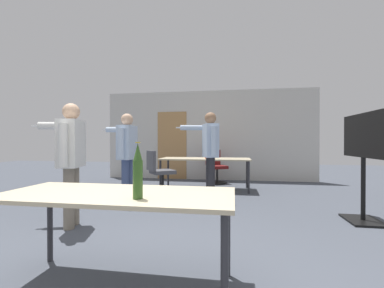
# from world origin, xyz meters

# --- Properties ---
(back_wall) EXTENTS (6.28, 0.12, 2.66)m
(back_wall) POSITION_xyz_m (-0.03, 6.20, 1.32)
(back_wall) COLOR beige
(back_wall) RESTS_ON ground_plane
(conference_table_near) EXTENTS (1.79, 0.76, 0.74)m
(conference_table_near) POSITION_xyz_m (-0.11, 0.36, 0.67)
(conference_table_near) COLOR #C6B793
(conference_table_near) RESTS_ON ground_plane
(conference_table_far) EXTENTS (2.12, 0.83, 0.74)m
(conference_table_far) POSITION_xyz_m (0.10, 4.57, 0.68)
(conference_table_far) COLOR #C6B793
(conference_table_far) RESTS_ON ground_plane
(tv_screen) EXTENTS (0.44, 1.21, 1.54)m
(tv_screen) POSITION_xyz_m (2.59, 2.47, 0.97)
(tv_screen) COLOR black
(tv_screen) RESTS_ON ground_plane
(person_left_plaid) EXTENTS (0.76, 0.64, 1.66)m
(person_left_plaid) POSITION_xyz_m (-1.22, 3.04, 1.00)
(person_left_plaid) COLOR #3D4C75
(person_left_plaid) RESTS_ON ground_plane
(person_right_polo) EXTENTS (0.90, 0.62, 1.72)m
(person_right_polo) POSITION_xyz_m (0.30, 3.54, 1.04)
(person_right_polo) COLOR #28282D
(person_right_polo) RESTS_ON ground_plane
(person_center_tall) EXTENTS (0.86, 0.63, 1.65)m
(person_center_tall) POSITION_xyz_m (-1.38, 1.61, 0.99)
(person_center_tall) COLOR slate
(person_center_tall) RESTS_ON ground_plane
(office_chair_far_right) EXTENTS (0.69, 0.67, 0.95)m
(office_chair_far_right) POSITION_xyz_m (-0.81, 3.82, 0.45)
(office_chair_far_right) COLOR black
(office_chair_far_right) RESTS_ON ground_plane
(office_chair_side_rolled) EXTENTS (0.65, 0.67, 0.90)m
(office_chair_side_rolled) POSITION_xyz_m (0.28, 5.59, 0.42)
(office_chair_side_rolled) COLOR black
(office_chair_side_rolled) RESTS_ON ground_plane
(beer_bottle) EXTENTS (0.07, 0.07, 0.39)m
(beer_bottle) POSITION_xyz_m (0.12, 0.18, 0.93)
(beer_bottle) COLOR #2D511E
(beer_bottle) RESTS_ON conference_table_near
(drink_cup) EXTENTS (0.09, 0.09, 0.11)m
(drink_cup) POSITION_xyz_m (0.15, 4.47, 0.79)
(drink_cup) COLOR #E05123
(drink_cup) RESTS_ON conference_table_far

